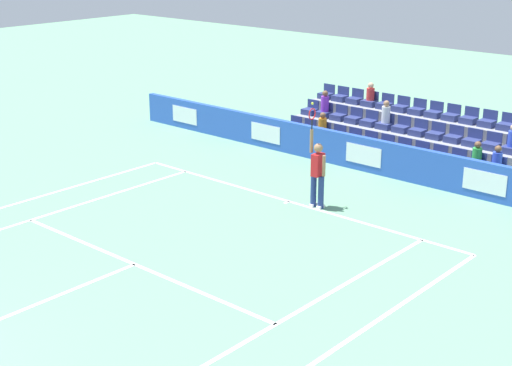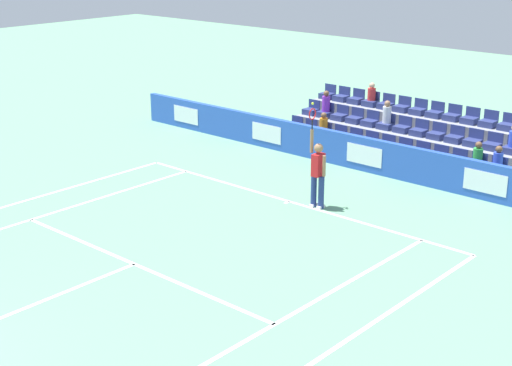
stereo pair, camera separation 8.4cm
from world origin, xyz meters
TOP-DOWN VIEW (x-y plane):
  - line_baseline at (0.00, -11.89)m, footprint 10.97×0.10m
  - line_service at (0.00, -6.40)m, footprint 8.23×0.10m
  - line_centre_service at (0.00, -3.20)m, footprint 0.10×6.40m
  - line_singles_sideline_left at (4.12, -5.95)m, footprint 0.10×11.89m
  - line_singles_sideline_right at (-4.12, -5.95)m, footprint 0.10×11.89m
  - line_doubles_sideline_right at (-5.49, -5.95)m, footprint 0.10×11.89m
  - line_centre_mark at (0.00, -11.79)m, footprint 0.10×0.20m
  - sponsor_barrier at (0.00, -15.60)m, footprint 19.77×0.22m
  - tennis_player at (-0.84, -12.03)m, footprint 0.53×0.37m
  - stadium_stand at (-0.00, -17.91)m, footprint 8.06×2.85m

SIDE VIEW (x-z plane):
  - line_baseline at x=0.00m, z-range 0.00..0.01m
  - line_service at x=0.00m, z-range 0.00..0.01m
  - line_centre_service at x=0.00m, z-range 0.00..0.01m
  - line_singles_sideline_left at x=4.12m, z-range 0.00..0.01m
  - line_singles_sideline_right at x=-4.12m, z-range 0.00..0.01m
  - line_doubles_sideline_right at x=-5.49m, z-range 0.00..0.01m
  - line_centre_mark at x=0.00m, z-range 0.00..0.01m
  - sponsor_barrier at x=0.00m, z-range 0.00..1.07m
  - stadium_stand at x=0.00m, z-range -0.50..1.58m
  - tennis_player at x=-0.84m, z-range -0.43..2.42m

